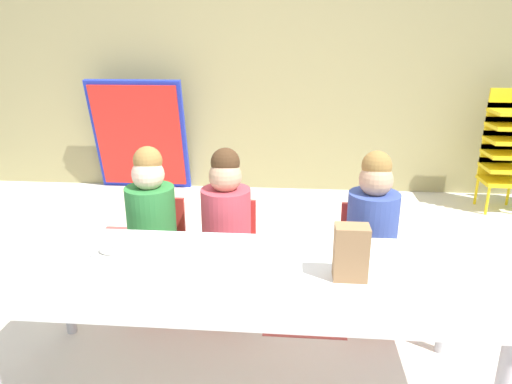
% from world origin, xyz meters
% --- Properties ---
extents(ground_plane, '(6.25, 4.55, 0.02)m').
position_xyz_m(ground_plane, '(-0.00, -0.00, -0.01)').
color(ground_plane, silver).
extents(back_wall, '(6.25, 0.10, 2.78)m').
position_xyz_m(back_wall, '(0.00, 2.27, 1.39)').
color(back_wall, tan).
rests_on(back_wall, ground_plane).
extents(craft_table, '(2.02, 0.73, 0.56)m').
position_xyz_m(craft_table, '(0.18, -0.56, 0.52)').
color(craft_table, white).
rests_on(craft_table, ground_plane).
extents(seated_child_near_camera, '(0.32, 0.31, 0.92)m').
position_xyz_m(seated_child_near_camera, '(-0.38, 0.03, 0.55)').
color(seated_child_near_camera, red).
rests_on(seated_child_near_camera, ground_plane).
extents(seated_child_middle_seat, '(0.32, 0.31, 0.92)m').
position_xyz_m(seated_child_middle_seat, '(0.02, 0.03, 0.55)').
color(seated_child_middle_seat, red).
rests_on(seated_child_middle_seat, ground_plane).
extents(seated_child_far_right, '(0.32, 0.32, 0.92)m').
position_xyz_m(seated_child_far_right, '(0.78, 0.03, 0.55)').
color(seated_child_far_right, red).
rests_on(seated_child_far_right, ground_plane).
extents(kid_chair_yellow_stack, '(0.32, 0.30, 1.04)m').
position_xyz_m(kid_chair_yellow_stack, '(2.16, 1.82, 0.58)').
color(kid_chair_yellow_stack, yellow).
rests_on(kid_chair_yellow_stack, ground_plane).
extents(folded_activity_table, '(0.90, 0.29, 1.09)m').
position_xyz_m(folded_activity_table, '(-1.12, 2.08, 0.54)').
color(folded_activity_table, '#1E33BF').
rests_on(folded_activity_table, ground_plane).
extents(paper_bag_brown, '(0.13, 0.09, 0.22)m').
position_xyz_m(paper_bag_brown, '(0.60, -0.59, 0.67)').
color(paper_bag_brown, '#9E754C').
rests_on(paper_bag_brown, craft_table).
extents(paper_plate_near_edge, '(0.18, 0.18, 0.01)m').
position_xyz_m(paper_plate_near_edge, '(-0.41, -0.45, 0.57)').
color(paper_plate_near_edge, white).
rests_on(paper_plate_near_edge, craft_table).
extents(donut_powdered_on_plate, '(0.11, 0.11, 0.03)m').
position_xyz_m(donut_powdered_on_plate, '(-0.41, -0.45, 0.59)').
color(donut_powdered_on_plate, white).
rests_on(donut_powdered_on_plate, craft_table).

